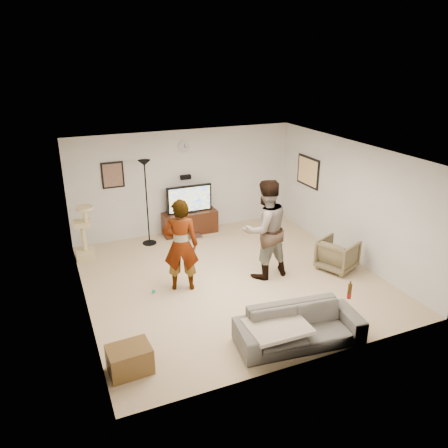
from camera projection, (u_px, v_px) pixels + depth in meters
name	position (u px, v px, depth m)	size (l,w,h in m)	color
floor	(231.00, 278.00, 8.71)	(5.50, 5.50, 0.02)	tan
ceiling	(231.00, 153.00, 7.78)	(5.50, 5.50, 0.02)	white
wall_back	(185.00, 182.00, 10.60)	(5.50, 0.04, 2.50)	silver
wall_front	(314.00, 286.00, 5.89)	(5.50, 0.04, 2.50)	silver
wall_left	(79.00, 242.00, 7.24)	(0.04, 5.50, 2.50)	silver
wall_right	(350.00, 201.00, 9.25)	(0.04, 5.50, 2.50)	silver
wall_clock	(184.00, 147.00, 10.26)	(0.26, 0.26, 0.04)	silver
wall_speaker	(186.00, 177.00, 10.50)	(0.25, 0.10, 0.10)	black
picture_back	(113.00, 175.00, 9.83)	(0.42, 0.03, 0.52)	brown
picture_right	(308.00, 172.00, 10.52)	(0.03, 0.78, 0.62)	#F5B979
tv_stand	(190.00, 222.00, 10.75)	(1.33, 0.45, 0.55)	black
console_box	(194.00, 238.00, 10.48)	(0.40, 0.30, 0.07)	silver
tv	(189.00, 199.00, 10.53)	(1.11, 0.08, 0.66)	black
tv_screen	(190.00, 199.00, 10.49)	(1.02, 0.01, 0.58)	yellow
floor_lamp	(147.00, 203.00, 9.90)	(0.32, 0.32, 1.98)	black
cat_tree	(83.00, 233.00, 9.30)	(0.38, 0.38, 1.20)	#CDBC87
person_left	(181.00, 245.00, 8.00)	(0.65, 0.42, 1.77)	gray
person_right	(265.00, 229.00, 8.44)	(0.96, 0.75, 1.98)	navy
sofa	(299.00, 326.00, 6.67)	(1.94, 0.76, 0.57)	#595650
throw_blanket	(278.00, 327.00, 6.50)	(0.90, 0.70, 0.06)	beige
beer_bottle	(350.00, 291.00, 6.85)	(0.06, 0.06, 0.25)	#432909
armchair	(337.00, 255.00, 8.94)	(0.68, 0.70, 0.64)	brown
side_table	(130.00, 359.00, 6.09)	(0.59, 0.44, 0.39)	brown
toy_ball	(154.00, 291.00, 8.14)	(0.07, 0.07, 0.07)	#0BA17A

